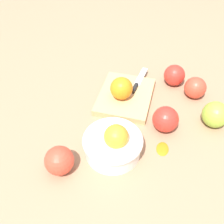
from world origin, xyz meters
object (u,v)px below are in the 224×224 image
Objects in this scene: orange_on_board at (121,88)px; apple_front_center at (165,119)px; apple_front_right_3 at (174,75)px; knife at (137,83)px; apple_front_right_2 at (215,115)px; apple_back_left at (59,161)px; apple_front_right at (195,88)px; bowl at (113,143)px; cutting_board at (125,96)px.

apple_front_center is (-0.09, -0.16, -0.02)m from orange_on_board.
knife is at bearing 117.21° from apple_front_right_3.
apple_front_right_2 is 1.03× the size of apple_back_left.
apple_front_right is at bearing -68.59° from orange_on_board.
apple_front_right_2 is (-0.11, -0.26, 0.01)m from knife.
apple_front_right is 0.98× the size of apple_front_right_3.
orange_on_board is 1.00× the size of apple_front_right.
orange_on_board is 0.22m from apple_front_right_3.
bowl is 2.11× the size of apple_front_center.
apple_front_right_3 is at bearing -20.36° from bowl.
apple_back_left is (-0.40, 0.33, 0.00)m from apple_front_right.
orange_on_board reaches higher than knife.
apple_back_left is at bearing 131.30° from apple_front_center.
apple_front_right_2 is at bearing -55.58° from bowl.
apple_front_center is at bearing -118.54° from orange_on_board.
apple_front_right_3 is (0.17, 0.14, -0.00)m from apple_front_right_2.
knife is 0.29m from apple_front_right_2.
bowl is 1.08× the size of knife.
apple_front_right is at bearing -71.75° from cutting_board.
bowl reaches higher than apple_front_center.
bowl is 2.25× the size of orange_on_board.
apple_front_center is at bearing 155.65° from apple_front_right.
bowl is 0.18m from apple_front_center.
apple_back_left reaches higher than cutting_board.
bowl is 0.15m from apple_back_left.
orange_on_board is 0.94× the size of apple_front_center.
orange_on_board reaches higher than apple_back_left.
apple_front_right is 0.52m from apple_back_left.
orange_on_board reaches higher than apple_front_right_3.
apple_front_right_3 reaches higher than cutting_board.
orange_on_board is at bearing -17.09° from apple_back_left.
bowl is at bearing -53.40° from apple_back_left.
apple_front_right is 0.09m from apple_front_right_3.
apple_back_left is at bearing 150.43° from apple_front_right_3.
orange_on_board is 0.98× the size of apple_front_right_3.
bowl is 0.22m from orange_on_board.
cutting_board is at bearing 81.06° from apple_front_right_2.
apple_back_left is at bearing 160.97° from knife.
apple_front_right is 0.94× the size of apple_back_left.
apple_front_center and apple_back_left have the same top height.
bowl is at bearing 177.74° from knife.
apple_front_right_3 reaches higher than knife.
cutting_board is 0.18m from apple_front_center.
apple_front_center is (-0.10, -0.15, 0.03)m from cutting_board.
knife is 0.20m from apple_front_right.
orange_on_board is 0.32m from apple_back_left.
orange_on_board is 0.92× the size of apple_front_right_2.
apple_front_right is at bearing -124.43° from apple_front_right_3.
apple_front_right_2 is at bearing -98.94° from cutting_board.
apple_front_right_2 reaches higher than apple_front_right.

